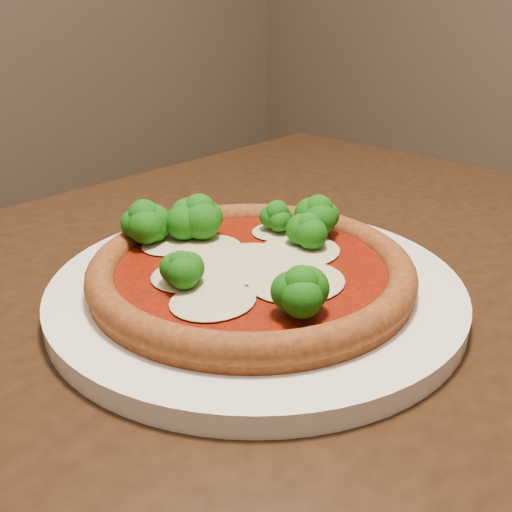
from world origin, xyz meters
TOP-DOWN VIEW (x-y plane):
  - dining_table at (0.20, -0.16)m, footprint 1.20×1.00m
  - plate at (0.19, -0.11)m, footprint 0.35×0.35m
  - pizza at (0.19, -0.11)m, footprint 0.28×0.28m

SIDE VIEW (x-z plane):
  - dining_table at x=0.20m, z-range 0.27..1.02m
  - plate at x=0.19m, z-range 0.75..0.77m
  - pizza at x=0.19m, z-range 0.75..0.82m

